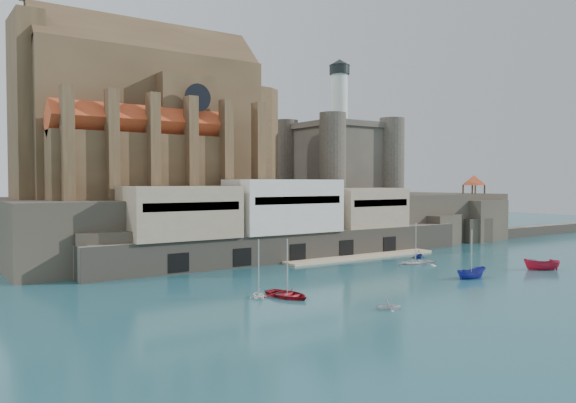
% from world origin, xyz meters
% --- Properties ---
extents(ground, '(300.00, 300.00, 0.00)m').
position_xyz_m(ground, '(0.00, 0.00, 0.00)').
color(ground, '#194A55').
rests_on(ground, ground).
extents(promontory, '(100.00, 36.00, 10.00)m').
position_xyz_m(promontory, '(-0.19, 39.37, 4.92)').
color(promontory, '#2C2721').
rests_on(promontory, ground).
extents(quay, '(70.00, 12.00, 13.05)m').
position_xyz_m(quay, '(-10.19, 23.07, 6.07)').
color(quay, '#6E6658').
rests_on(quay, ground).
extents(church, '(47.00, 25.93, 30.51)m').
position_xyz_m(church, '(-24.13, 41.85, 22.13)').
color(church, '#4C3823').
rests_on(church, promontory).
extents(castle_keep, '(21.20, 21.20, 29.30)m').
position_xyz_m(castle_keep, '(16.08, 41.08, 18.31)').
color(castle_keep, '#423C33').
rests_on(castle_keep, promontory).
extents(rock_outcrop, '(14.50, 10.50, 8.70)m').
position_xyz_m(rock_outcrop, '(42.00, 25.84, 4.02)').
color(rock_outcrop, '#2C2721').
rests_on(rock_outcrop, ground).
extents(pavilion, '(6.40, 6.40, 5.40)m').
position_xyz_m(pavilion, '(42.00, 26.00, 12.73)').
color(pavilion, '#4C3823').
rests_on(pavilion, rock_outcrop).
extents(breakwater, '(40.00, 3.00, 2.40)m').
position_xyz_m(breakwater, '(66.00, 24.00, 0.00)').
color(breakwater, '#6E6658').
rests_on(breakwater, ground).
extents(boat_0, '(4.36, 1.82, 5.92)m').
position_xyz_m(boat_0, '(-26.45, -1.52, 0.00)').
color(boat_0, maroon).
rests_on(boat_0, ground).
extents(boat_1, '(2.17, 2.65, 2.65)m').
position_xyz_m(boat_1, '(-21.59, -12.10, 0.00)').
color(boat_1, silver).
rests_on(boat_1, ground).
extents(boat_2, '(2.01, 1.97, 4.66)m').
position_xyz_m(boat_2, '(0.11, -5.36, 0.00)').
color(boat_2, navy).
rests_on(boat_2, ground).
extents(boat_4, '(2.69, 2.05, 2.77)m').
position_xyz_m(boat_4, '(-29.28, -0.14, 0.00)').
color(boat_4, white).
rests_on(boat_4, ground).
extents(boat_5, '(2.72, 2.71, 5.05)m').
position_xyz_m(boat_5, '(14.37, -6.58, 0.00)').
color(boat_5, '#A91B35').
rests_on(boat_5, ground).
extents(boat_6, '(1.91, 4.62, 6.28)m').
position_xyz_m(boat_6, '(3.13, 7.03, 0.00)').
color(boat_6, silver).
rests_on(boat_6, ground).
extents(boat_7, '(2.89, 3.06, 3.05)m').
position_xyz_m(boat_7, '(9.51, 12.25, 0.00)').
color(boat_7, navy).
rests_on(boat_7, ground).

